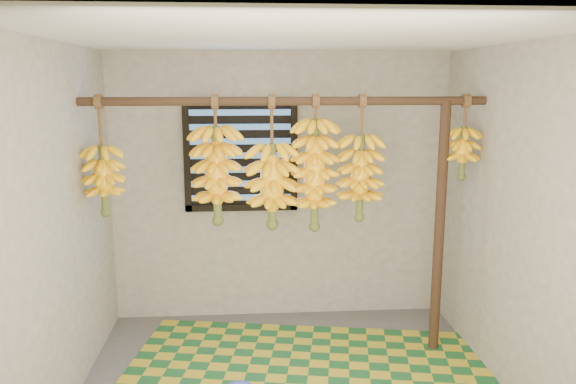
{
  "coord_description": "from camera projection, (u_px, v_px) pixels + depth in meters",
  "views": [
    {
      "loc": [
        -0.29,
        -3.45,
        2.15
      ],
      "look_at": [
        0.0,
        0.55,
        1.35
      ],
      "focal_mm": 35.0,
      "sensor_mm": 36.0,
      "label": 1
    }
  ],
  "objects": [
    {
      "name": "banana_bunch_c",
      "position": [
        272.0,
        186.0,
        4.22
      ],
      "size": [
        0.36,
        0.36,
        1.0
      ],
      "color": "brown",
      "rests_on": "hanging_pole"
    },
    {
      "name": "wall_left",
      "position": [
        52.0,
        236.0,
        3.47
      ],
      "size": [
        0.01,
        3.0,
        2.4
      ],
      "primitive_type": "cube",
      "color": "gray",
      "rests_on": "floor"
    },
    {
      "name": "support_post",
      "position": [
        439.0,
        230.0,
        4.39
      ],
      "size": [
        0.08,
        0.08,
        2.0
      ],
      "primitive_type": "cylinder",
      "color": "#3D291A",
      "rests_on": "floor"
    },
    {
      "name": "hanging_pole",
      "position": [
        287.0,
        101.0,
        4.11
      ],
      "size": [
        3.0,
        0.06,
        0.06
      ],
      "primitive_type": "cylinder",
      "rotation": [
        0.0,
        1.57,
        0.0
      ],
      "color": "#3D291A",
      "rests_on": "wall_left"
    },
    {
      "name": "banana_bunch_b",
      "position": [
        217.0,
        175.0,
        4.18
      ],
      "size": [
        0.36,
        0.36,
        0.96
      ],
      "color": "brown",
      "rests_on": "hanging_pole"
    },
    {
      "name": "banana_bunch_e",
      "position": [
        360.0,
        177.0,
        4.26
      ],
      "size": [
        0.35,
        0.35,
        0.95
      ],
      "color": "brown",
      "rests_on": "hanging_pole"
    },
    {
      "name": "wall_back",
      "position": [
        280.0,
        188.0,
        5.05
      ],
      "size": [
        3.0,
        0.01,
        2.4
      ],
      "primitive_type": "cube",
      "color": "gray",
      "rests_on": "floor"
    },
    {
      "name": "ceiling",
      "position": [
        295.0,
        37.0,
        3.35
      ],
      "size": [
        3.0,
        3.0,
        0.01
      ],
      "primitive_type": "cube",
      "color": "silver",
      "rests_on": "wall_back"
    },
    {
      "name": "banana_bunch_d",
      "position": [
        315.0,
        175.0,
        4.23
      ],
      "size": [
        0.32,
        0.32,
        1.02
      ],
      "color": "brown",
      "rests_on": "hanging_pole"
    },
    {
      "name": "banana_bunch_a",
      "position": [
        104.0,
        180.0,
        4.12
      ],
      "size": [
        0.29,
        0.29,
        0.89
      ],
      "color": "brown",
      "rests_on": "hanging_pole"
    },
    {
      "name": "wall_right",
      "position": [
        522.0,
        227.0,
        3.69
      ],
      "size": [
        0.01,
        3.0,
        2.4
      ],
      "primitive_type": "cube",
      "color": "gray",
      "rests_on": "floor"
    },
    {
      "name": "banana_bunch_f",
      "position": [
        463.0,
        153.0,
        4.28
      ],
      "size": [
        0.26,
        0.26,
        0.65
      ],
      "color": "brown",
      "rests_on": "hanging_pole"
    },
    {
      "name": "window",
      "position": [
        241.0,
        155.0,
        4.94
      ],
      "size": [
        1.0,
        0.04,
        1.0
      ],
      "color": "black",
      "rests_on": "wall_back"
    }
  ]
}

